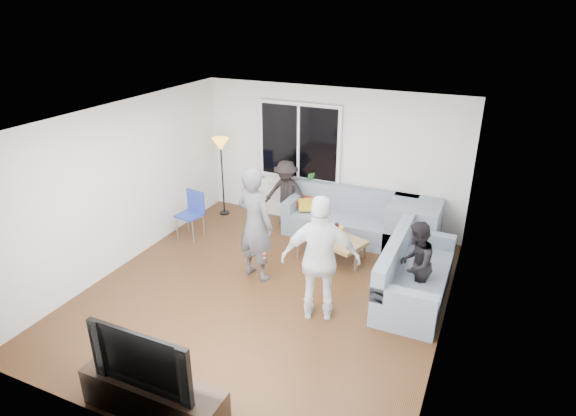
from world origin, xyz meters
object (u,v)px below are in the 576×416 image
at_px(spectator_back, 286,193).
at_px(player_left, 255,224).
at_px(sofa_back_section, 348,215).
at_px(coffee_table, 331,247).
at_px(player_right, 321,259).
at_px(sofa_right_section, 416,270).
at_px(side_chair, 190,216).
at_px(television, 148,354).
at_px(spectator_right, 415,264).
at_px(floor_lamp, 222,177).
at_px(tv_console, 154,397).

bearing_deg(spectator_back, player_left, -83.91).
bearing_deg(sofa_back_section, coffee_table, -90.48).
bearing_deg(player_right, sofa_right_section, -155.21).
height_order(coffee_table, side_chair, side_chair).
bearing_deg(television, spectator_back, 97.94).
bearing_deg(sofa_right_section, spectator_back, 61.54).
relative_size(sofa_back_section, player_right, 1.30).
xyz_separation_m(player_left, spectator_right, (2.36, 0.26, -0.27)).
distance_m(side_chair, spectator_back, 1.83).
height_order(floor_lamp, spectator_back, floor_lamp).
relative_size(sofa_right_section, spectator_back, 1.57).
distance_m(side_chair, tv_console, 4.11).
bearing_deg(tv_console, spectator_back, 97.94).
bearing_deg(spectator_right, sofa_back_section, -133.39).
bearing_deg(floor_lamp, player_left, -47.52).
xyz_separation_m(player_right, spectator_back, (-1.63, 2.51, -0.25)).
relative_size(sofa_back_section, spectator_back, 1.80).
bearing_deg(coffee_table, spectator_right, -26.88).
distance_m(sofa_back_section, player_left, 2.14).
relative_size(sofa_right_section, side_chair, 2.33).
distance_m(side_chair, player_left, 1.90).
distance_m(sofa_back_section, player_right, 2.55).
height_order(floor_lamp, tv_console, floor_lamp).
distance_m(player_right, spectator_right, 1.40).
height_order(coffee_table, player_left, player_left).
distance_m(floor_lamp, television, 5.15).
distance_m(sofa_right_section, spectator_back, 3.10).
height_order(coffee_table, television, television).
xyz_separation_m(sofa_back_section, player_right, (0.38, -2.48, 0.46)).
xyz_separation_m(sofa_right_section, tv_console, (-2.05, -3.33, -0.20)).
xyz_separation_m(sofa_right_section, player_left, (-2.36, -0.45, 0.47)).
height_order(side_chair, television, television).
bearing_deg(tv_console, coffee_table, 81.64).
relative_size(player_right, spectator_back, 1.39).
relative_size(floor_lamp, television, 1.32).
xyz_separation_m(sofa_back_section, side_chair, (-2.60, -1.20, 0.01)).
distance_m(coffee_table, spectator_back, 1.60).
distance_m(floor_lamp, player_left, 2.53).
height_order(coffee_table, spectator_back, spectator_back).
height_order(player_right, spectator_back, player_right).
bearing_deg(player_left, tv_console, 111.78).
height_order(player_left, spectator_back, player_left).
distance_m(side_chair, player_right, 3.27).
height_order(sofa_back_section, side_chair, side_chair).
xyz_separation_m(player_left, player_right, (1.27, -0.58, -0.01)).
bearing_deg(coffee_table, television, -98.36).
distance_m(coffee_table, side_chair, 2.62).
bearing_deg(spectator_right, tv_console, -28.59).
relative_size(sofa_back_section, coffee_table, 2.09).
xyz_separation_m(player_left, spectator_back, (-0.36, 1.92, -0.26)).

